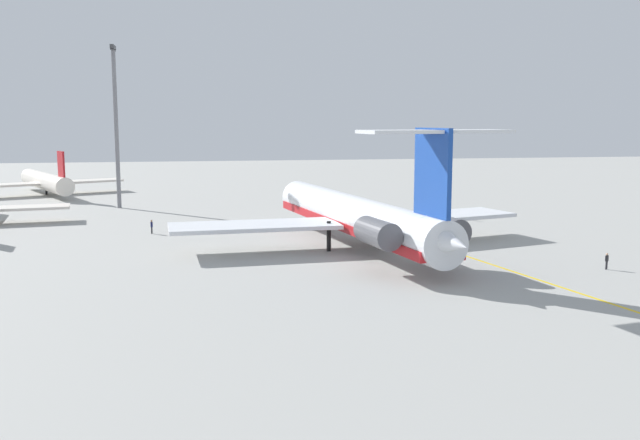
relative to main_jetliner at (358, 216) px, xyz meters
The scene contains 9 objects.
ground 9.12m from the main_jetliner, 99.67° to the right, with size 359.19×359.19×0.00m, color #9E9E99.
main_jetliner is the anchor object (origin of this frame).
airliner_far_right 83.97m from the main_jetliner, 34.73° to the left, with size 29.03×29.29×9.12m.
ground_crew_near_nose 26.76m from the main_jetliner, 124.97° to the right, with size 0.27×0.42×1.67m.
ground_crew_near_tail 29.24m from the main_jetliner, 46.97° to the right, with size 0.40×0.28×1.72m.
ground_crew_portside 28.74m from the main_jetliner, 57.31° to the left, with size 0.43×0.29×1.83m.
safety_cone_nose 34.24m from the main_jetliner, 33.45° to the right, with size 0.40×0.40×0.55m, color #EA590F.
taxiway_centreline 10.08m from the main_jetliner, 81.74° to the right, with size 101.52×0.36×0.01m, color gold.
light_mast 55.05m from the main_jetliner, 35.08° to the left, with size 4.00×0.70×26.95m.
Camera 1 is at (-75.16, 26.65, 14.77)m, focal length 38.83 mm.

